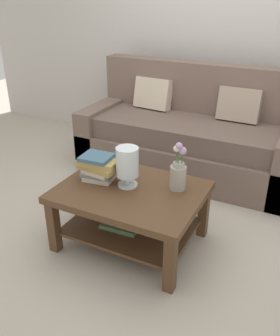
{
  "coord_description": "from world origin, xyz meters",
  "views": [
    {
      "loc": [
        1.06,
        -2.42,
        1.74
      ],
      "look_at": [
        -0.02,
        -0.27,
        0.56
      ],
      "focal_mm": 39.41,
      "sensor_mm": 36.0,
      "label": 1
    }
  ],
  "objects": [
    {
      "name": "ground_plane",
      "position": [
        0.0,
        0.0,
        0.0
      ],
      "size": [
        10.0,
        10.0,
        0.0
      ],
      "primitive_type": "plane",
      "color": "#ADA393"
    },
    {
      "name": "couch",
      "position": [
        -0.07,
        0.97,
        0.36
      ],
      "size": [
        2.16,
        0.9,
        1.06
      ],
      "color": "brown",
      "rests_on": "ground"
    },
    {
      "name": "back_wall",
      "position": [
        0.0,
        1.65,
        1.35
      ],
      "size": [
        6.4,
        0.12,
        2.7
      ],
      "primitive_type": "cube",
      "color": "#BCB7B2",
      "rests_on": "ground"
    },
    {
      "name": "flower_pitcher",
      "position": [
        0.27,
        -0.26,
        0.59
      ],
      "size": [
        0.12,
        0.12,
        0.36
      ],
      "color": "#9E998E",
      "rests_on": "coffee_table"
    },
    {
      "name": "book_stack_main",
      "position": [
        -0.3,
        -0.39,
        0.56
      ],
      "size": [
        0.3,
        0.21,
        0.19
      ],
      "color": "beige",
      "rests_on": "coffee_table"
    },
    {
      "name": "glass_hurricane_vase",
      "position": [
        -0.06,
        -0.38,
        0.63
      ],
      "size": [
        0.16,
        0.16,
        0.3
      ],
      "color": "silver",
      "rests_on": "coffee_table"
    },
    {
      "name": "coffee_table",
      "position": [
        -0.03,
        -0.42,
        0.32
      ],
      "size": [
        1.01,
        0.77,
        0.46
      ],
      "color": "#4C331E",
      "rests_on": "ground"
    }
  ]
}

